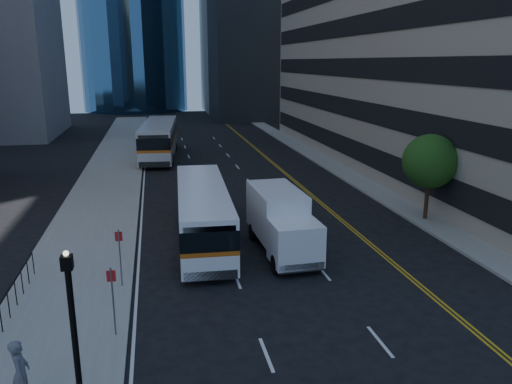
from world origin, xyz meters
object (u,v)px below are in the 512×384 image
pedestrian (21,373)px  bus_front (203,212)px  bus_rear (159,139)px  lamp_post (74,328)px  street_tree (430,162)px  box_truck (281,221)px

pedestrian → bus_front: bearing=-34.4°
bus_front → bus_rear: size_ratio=0.85×
bus_rear → lamp_post: bearing=-89.1°
bus_front → pedestrian: bus_front is taller
lamp_post → pedestrian: size_ratio=2.30×
street_tree → bus_rear: 28.66m
box_truck → pedestrian: box_truck is taller
bus_front → box_truck: box_truck is taller
bus_rear → pedestrian: size_ratio=6.91×
street_tree → bus_front: street_tree is taller
lamp_post → box_truck: lamp_post is taller
street_tree → box_truck: (-9.78, -3.22, -2.02)m
box_truck → bus_rear: bearing=99.5°
street_tree → bus_front: (-13.46, -0.87, -2.02)m
lamp_post → bus_front: size_ratio=0.39×
lamp_post → bus_front: lamp_post is taller
street_tree → pedestrian: bearing=-145.9°
street_tree → bus_front: bearing=-176.3°
pedestrian → street_tree: bearing=-64.0°
lamp_post → box_truck: 13.60m
bus_front → box_truck: 4.37m
street_tree → bus_front: size_ratio=0.44×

